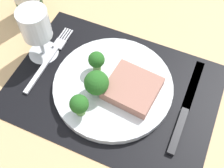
% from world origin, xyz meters
% --- Properties ---
extents(ground_plane, '(1.40, 1.10, 0.03)m').
position_xyz_m(ground_plane, '(0.00, 0.00, -0.01)').
color(ground_plane, tan).
extents(placemat, '(0.43, 0.31, 0.00)m').
position_xyz_m(placemat, '(0.00, 0.00, 0.00)').
color(placemat, black).
rests_on(placemat, ground_plane).
extents(plate, '(0.25, 0.25, 0.02)m').
position_xyz_m(plate, '(0.00, 0.00, 0.01)').
color(plate, silver).
rests_on(plate, placemat).
extents(steak, '(0.11, 0.10, 0.02)m').
position_xyz_m(steak, '(0.04, -0.00, 0.03)').
color(steak, '#9E6B5B').
rests_on(steak, plate).
extents(broccoli_front_edge, '(0.05, 0.05, 0.06)m').
position_xyz_m(broccoli_front_edge, '(-0.02, -0.03, 0.05)').
color(broccoli_front_edge, '#6B994C').
rests_on(broccoli_front_edge, plate).
extents(broccoli_back_left, '(0.04, 0.04, 0.05)m').
position_xyz_m(broccoli_back_left, '(-0.03, -0.08, 0.05)').
color(broccoli_back_left, '#5B8942').
rests_on(broccoli_back_left, plate).
extents(broccoli_near_fork, '(0.03, 0.03, 0.05)m').
position_xyz_m(broccoli_near_fork, '(-0.05, 0.02, 0.05)').
color(broccoli_near_fork, '#6B994C').
rests_on(broccoli_near_fork, plate).
extents(fork, '(0.02, 0.19, 0.01)m').
position_xyz_m(fork, '(-0.16, 0.01, 0.01)').
color(fork, silver).
rests_on(fork, placemat).
extents(knife, '(0.02, 0.23, 0.01)m').
position_xyz_m(knife, '(0.15, 0.01, 0.01)').
color(knife, black).
rests_on(knife, placemat).
extents(wine_glass, '(0.07, 0.07, 0.13)m').
position_xyz_m(wine_glass, '(-0.18, 0.02, 0.08)').
color(wine_glass, silver).
rests_on(wine_glass, ground_plane).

